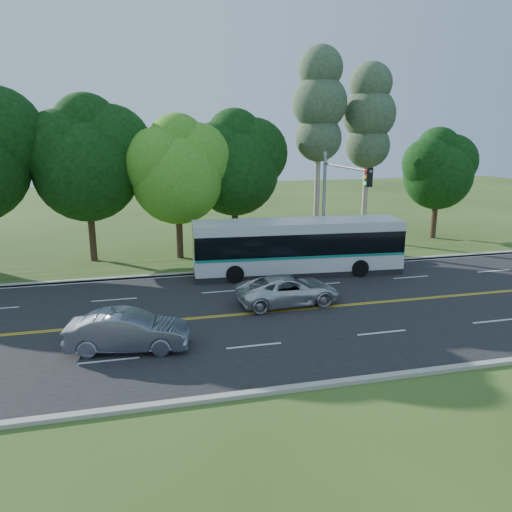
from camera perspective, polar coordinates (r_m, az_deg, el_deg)
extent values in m
plane|color=#2D4818|center=(23.14, -1.06, -6.66)|extent=(120.00, 120.00, 0.00)
cube|color=black|center=(23.14, -1.06, -6.64)|extent=(60.00, 14.00, 0.02)
cube|color=#A5A195|center=(29.79, -4.11, -1.76)|extent=(60.00, 0.30, 0.15)
cube|color=#A5A195|center=(16.84, 4.51, -14.82)|extent=(60.00, 0.30, 0.15)
cube|color=#2D4818|center=(31.56, -4.68, -0.91)|extent=(60.00, 4.00, 0.10)
cube|color=gold|center=(23.06, -1.02, -6.68)|extent=(57.00, 0.10, 0.00)
cube|color=gold|center=(23.21, -1.11, -6.54)|extent=(57.00, 0.10, 0.00)
cube|color=silver|center=(19.46, -16.50, -11.39)|extent=(2.20, 0.12, 0.00)
cube|color=silver|center=(19.88, -0.22, -10.20)|extent=(2.20, 0.12, 0.00)
cube|color=silver|center=(21.73, 14.18, -8.47)|extent=(2.20, 0.12, 0.00)
cube|color=silver|center=(24.69, 25.62, -6.70)|extent=(2.20, 0.12, 0.00)
cube|color=silver|center=(25.97, -15.90, -4.82)|extent=(2.20, 0.12, 0.00)
cube|color=silver|center=(26.28, -3.82, -4.06)|extent=(2.20, 0.12, 0.00)
cube|color=silver|center=(27.71, 7.47, -3.19)|extent=(2.20, 0.12, 0.00)
cube|color=silver|center=(30.09, 17.29, -2.32)|extent=(2.20, 0.12, 0.00)
cube|color=silver|center=(33.21, 25.47, -1.55)|extent=(2.20, 0.12, 0.00)
cube|color=silver|center=(29.52, -4.01, -2.01)|extent=(57.00, 0.12, 0.00)
cube|color=silver|center=(17.12, 4.18, -14.51)|extent=(57.00, 0.12, 0.00)
cylinder|color=#312215|center=(33.84, -18.23, 2.49)|extent=(0.44, 0.44, 3.60)
sphere|color=black|center=(33.30, -18.77, 9.43)|extent=(6.60, 6.60, 6.60)
sphere|color=black|center=(33.45, -16.33, 11.90)|extent=(5.28, 5.28, 5.28)
sphere|color=black|center=(33.18, -21.27, 11.21)|extent=(4.95, 4.95, 4.95)
sphere|color=black|center=(33.61, -18.89, 13.69)|extent=(4.29, 4.29, 4.29)
cylinder|color=#312215|center=(32.89, -8.74, 2.40)|extent=(0.44, 0.44, 3.24)
sphere|color=#36881C|center=(32.36, -8.98, 8.74)|extent=(5.80, 5.80, 5.80)
sphere|color=#36881C|center=(32.71, -6.79, 10.91)|extent=(4.64, 4.64, 4.64)
sphere|color=#36881C|center=(32.01, -11.12, 10.42)|extent=(4.35, 4.35, 4.35)
sphere|color=#36881C|center=(32.64, -9.01, 12.62)|extent=(3.77, 3.77, 3.77)
cylinder|color=#312215|center=(34.89, -2.41, 3.38)|extent=(0.44, 0.44, 3.42)
sphere|color=black|center=(34.38, -2.48, 9.63)|extent=(6.00, 6.00, 6.00)
sphere|color=black|center=(34.89, -0.38, 11.68)|extent=(4.80, 4.80, 4.80)
sphere|color=black|center=(33.91, -4.46, 11.31)|extent=(4.50, 4.50, 4.50)
sphere|color=black|center=(34.69, -2.49, 13.39)|extent=(3.90, 3.90, 3.90)
cylinder|color=#AA9F89|center=(36.10, 7.02, 8.76)|extent=(0.40, 0.40, 9.80)
sphere|color=#30482D|center=(35.95, 7.16, 13.21)|extent=(3.23, 3.23, 3.23)
sphere|color=#30482D|center=(35.99, 7.28, 17.00)|extent=(3.80, 3.80, 3.80)
sphere|color=#30482D|center=(36.18, 7.40, 20.54)|extent=(3.04, 3.04, 3.04)
cylinder|color=#AA9F89|center=(38.17, 12.42, 8.30)|extent=(0.40, 0.40, 9.10)
sphere|color=#30482D|center=(38.01, 12.63, 12.20)|extent=(3.23, 3.23, 3.23)
sphere|color=#30482D|center=(38.01, 12.82, 15.53)|extent=(3.80, 3.80, 3.80)
sphere|color=#30482D|center=(38.13, 13.00, 18.65)|extent=(3.04, 3.04, 3.04)
cylinder|color=#312215|center=(41.54, 19.68, 4.05)|extent=(0.44, 0.44, 3.06)
sphere|color=black|center=(41.13, 20.07, 8.64)|extent=(5.20, 5.20, 5.20)
sphere|color=black|center=(41.97, 21.31, 10.06)|extent=(4.16, 4.16, 4.16)
sphere|color=black|center=(40.33, 19.08, 9.93)|extent=(3.90, 3.90, 3.90)
sphere|color=black|center=(41.41, 20.11, 11.38)|extent=(3.38, 3.38, 3.38)
sphere|color=#A40D45|center=(31.22, 0.97, 0.30)|extent=(1.50, 1.50, 1.50)
sphere|color=#A40D45|center=(31.48, 2.73, 0.40)|extent=(1.50, 1.50, 1.50)
sphere|color=#A40D45|center=(31.78, 4.46, 0.51)|extent=(1.50, 1.50, 1.50)
sphere|color=#A40D45|center=(32.10, 6.16, 0.60)|extent=(1.50, 1.50, 1.50)
sphere|color=#A40D45|center=(32.45, 7.82, 0.70)|extent=(1.50, 1.50, 1.50)
sphere|color=#A40D45|center=(32.82, 9.45, 0.79)|extent=(1.50, 1.50, 1.50)
sphere|color=#A40D45|center=(33.22, 11.03, 0.89)|extent=(1.50, 1.50, 1.50)
sphere|color=#A40D45|center=(33.65, 12.58, 0.97)|extent=(1.50, 1.50, 1.50)
sphere|color=#A40D45|center=(34.10, 14.09, 1.06)|extent=(1.50, 1.50, 1.50)
cube|color=olive|center=(33.08, 13.14, -0.26)|extent=(3.50, 1.40, 0.40)
cylinder|color=gray|center=(30.92, 7.74, 5.24)|extent=(0.20, 0.20, 7.00)
cylinder|color=gray|center=(27.85, 10.21, 9.97)|extent=(0.14, 6.00, 0.14)
cube|color=black|center=(25.35, 12.75, 8.78)|extent=(0.32, 0.28, 0.95)
sphere|color=red|center=(25.25, 12.44, 9.46)|extent=(0.18, 0.18, 0.18)
sphere|color=yellow|center=(25.27, 12.40, 8.78)|extent=(0.18, 0.18, 0.18)
sphere|color=#19D833|center=(25.30, 12.36, 8.11)|extent=(0.18, 0.18, 0.18)
cube|color=silver|center=(29.35, 4.78, -0.40)|extent=(12.26, 3.44, 1.00)
cube|color=black|center=(29.09, 4.82, 1.75)|extent=(12.21, 3.48, 1.25)
cube|color=silver|center=(28.91, 4.86, 3.50)|extent=(12.26, 3.44, 0.56)
cube|color=#0D7D6B|center=(29.24, 4.80, 0.43)|extent=(12.21, 3.49, 0.14)
cube|color=black|center=(28.20, -7.12, 1.49)|extent=(0.23, 2.37, 1.72)
cube|color=#19E54C|center=(28.00, -7.16, 3.42)|extent=(0.16, 1.54, 0.22)
cube|color=black|center=(29.52, 4.75, -1.67)|extent=(12.26, 3.34, 0.35)
cylinder|color=black|center=(27.59, -2.44, -2.06)|extent=(1.03, 0.35, 1.01)
cylinder|color=black|center=(29.90, -3.02, -0.79)|extent=(1.03, 0.35, 1.01)
cylinder|color=black|center=(29.35, 11.78, -1.36)|extent=(1.03, 0.35, 1.01)
cylinder|color=black|center=(31.53, 10.20, -0.21)|extent=(1.03, 0.35, 1.01)
imported|color=slate|center=(19.89, -14.43, -8.30)|extent=(4.80, 2.37, 1.51)
imported|color=silver|center=(24.27, 3.69, -3.90)|extent=(5.11, 2.57, 1.39)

